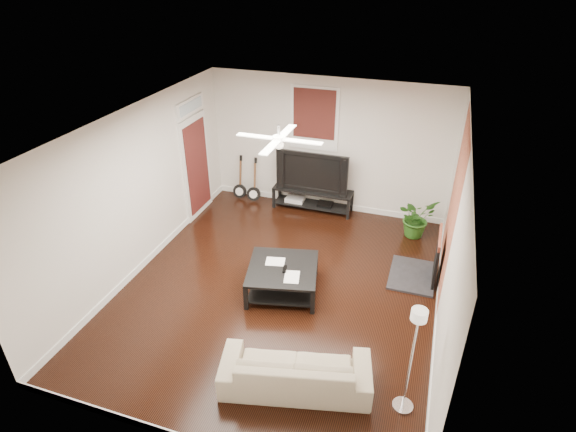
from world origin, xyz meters
name	(u,v)px	position (x,y,z in m)	size (l,w,h in m)	color
room	(280,214)	(0.00, 0.00, 1.40)	(5.01, 6.01, 2.81)	black
brick_accent	(453,209)	(2.49, 1.00, 1.40)	(0.02, 2.20, 2.80)	#AE4E38
fireplace	(425,256)	(2.20, 1.00, 0.46)	(0.80, 1.10, 0.92)	black
window_back	(314,119)	(-0.30, 2.97, 1.95)	(1.00, 0.06, 1.30)	#34140E
door_left	(196,158)	(-2.46, 1.90, 1.25)	(0.08, 1.00, 2.50)	white
tv_stand	(313,199)	(-0.23, 2.78, 0.24)	(1.69, 0.45, 0.47)	black
tv	(314,170)	(-0.23, 2.80, 0.91)	(1.52, 0.20, 0.87)	black
coffee_table	(283,279)	(0.06, -0.06, 0.23)	(1.10, 1.10, 0.46)	black
sofa	(296,369)	(0.84, -1.83, 0.28)	(1.89, 0.74, 0.55)	tan
floor_lamp	(411,362)	(2.19, -1.73, 0.77)	(0.25, 0.25, 1.55)	silver
potted_plant	(416,218)	(1.95, 2.38, 0.39)	(0.71, 0.61, 0.79)	#265919
guitar_left	(239,178)	(-1.92, 2.75, 0.49)	(0.31, 0.22, 0.99)	black
guitar_right	(253,181)	(-1.57, 2.72, 0.49)	(0.31, 0.22, 0.99)	black
ceiling_fan	(279,139)	(0.00, 0.00, 2.60)	(1.24, 1.24, 0.32)	white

